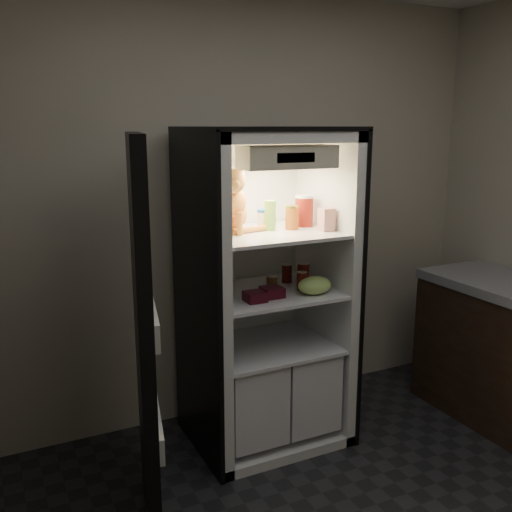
{
  "coord_description": "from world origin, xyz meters",
  "views": [
    {
      "loc": [
        -1.47,
        -1.51,
        1.88
      ],
      "look_at": [
        -0.08,
        1.32,
        1.16
      ],
      "focal_mm": 40.0,
      "sensor_mm": 36.0,
      "label": 1
    }
  ],
  "objects": [
    {
      "name": "pepper_jar",
      "position": [
        0.27,
        1.39,
        1.38
      ],
      "size": [
        0.11,
        0.11,
        0.19
      ],
      "color": "maroon",
      "rests_on": "refrigerator"
    },
    {
      "name": "soda_can_b",
      "position": [
        0.24,
        1.34,
        1.01
      ],
      "size": [
        0.08,
        0.08,
        0.14
      ],
      "color": "black",
      "rests_on": "refrigerator"
    },
    {
      "name": "soda_can_c",
      "position": [
        0.18,
        1.25,
        1.0
      ],
      "size": [
        0.06,
        0.06,
        0.11
      ],
      "color": "black",
      "rests_on": "refrigerator"
    },
    {
      "name": "grape_bag",
      "position": [
        0.21,
        1.15,
        0.99
      ],
      "size": [
        0.2,
        0.15,
        0.1
      ],
      "primitive_type": "ellipsoid",
      "color": "#8AB956",
      "rests_on": "refrigerator"
    },
    {
      "name": "room_shell",
      "position": [
        0.0,
        0.0,
        1.62
      ],
      "size": [
        3.6,
        3.6,
        3.6
      ],
      "color": "white",
      "rests_on": "floor"
    },
    {
      "name": "salsa_jar",
      "position": [
        0.15,
        1.33,
        1.36
      ],
      "size": [
        0.08,
        0.08,
        0.14
      ],
      "color": "maroon",
      "rests_on": "refrigerator"
    },
    {
      "name": "tabby_cat",
      "position": [
        -0.2,
        1.4,
        1.44
      ],
      "size": [
        0.33,
        0.39,
        0.4
      ],
      "rotation": [
        0.0,
        0.0,
        -0.25
      ],
      "color": "#DA5F1C",
      "rests_on": "refrigerator"
    },
    {
      "name": "condiment_jar",
      "position": [
        0.03,
        1.33,
        0.99
      ],
      "size": [
        0.07,
        0.07,
        0.09
      ],
      "color": "#573119",
      "rests_on": "refrigerator"
    },
    {
      "name": "parmesan_shaker",
      "position": [
        0.03,
        1.36,
        1.38
      ],
      "size": [
        0.07,
        0.07,
        0.17
      ],
      "color": "green",
      "rests_on": "refrigerator"
    },
    {
      "name": "cream_carton",
      "position": [
        0.31,
        1.2,
        1.36
      ],
      "size": [
        0.08,
        0.08,
        0.13
      ],
      "primitive_type": "cube",
      "color": "silver",
      "rests_on": "refrigerator"
    },
    {
      "name": "berry_box_left",
      "position": [
        -0.16,
        1.17,
        0.97
      ],
      "size": [
        0.11,
        0.11,
        0.05
      ],
      "primitive_type": "cube",
      "color": "#490C16",
      "rests_on": "refrigerator"
    },
    {
      "name": "mayo_tub",
      "position": [
        0.02,
        1.42,
        1.35
      ],
      "size": [
        0.08,
        0.08,
        0.11
      ],
      "color": "white",
      "rests_on": "refrigerator"
    },
    {
      "name": "berry_box_right",
      "position": [
        -0.04,
        1.2,
        0.97
      ],
      "size": [
        0.11,
        0.11,
        0.06
      ],
      "primitive_type": "cube",
      "color": "#490C16",
      "rests_on": "refrigerator"
    },
    {
      "name": "refrigerator",
      "position": [
        0.0,
        1.38,
        0.79
      ],
      "size": [
        0.9,
        0.72,
        1.88
      ],
      "color": "white",
      "rests_on": "floor"
    },
    {
      "name": "soda_can_a",
      "position": [
        0.18,
        1.43,
        1.0
      ],
      "size": [
        0.06,
        0.06,
        0.11
      ],
      "color": "black",
      "rests_on": "refrigerator"
    },
    {
      "name": "fridge_door",
      "position": [
        -0.85,
        0.93,
        0.91
      ],
      "size": [
        0.25,
        0.86,
        1.85
      ],
      "rotation": [
        0.0,
        0.0,
        -0.22
      ],
      "color": "black",
      "rests_on": "floor"
    }
  ]
}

